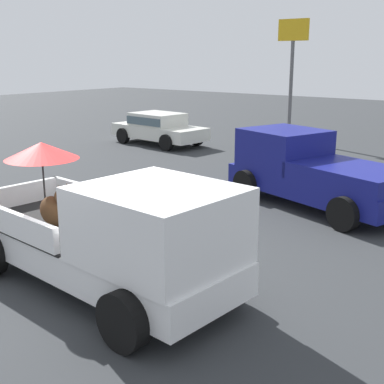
{
  "coord_description": "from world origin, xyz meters",
  "views": [
    {
      "loc": [
        5.96,
        -5.19,
        3.64
      ],
      "look_at": [
        0.06,
        2.38,
        1.1
      ],
      "focal_mm": 48.01,
      "sensor_mm": 36.0,
      "label": 1
    }
  ],
  "objects_px": {
    "pickup_truck_main": "(115,236)",
    "parked_sedan_near": "(159,127)",
    "pickup_truck_red": "(312,171)",
    "motel_sign": "(292,56)"
  },
  "relations": [
    {
      "from": "pickup_truck_red",
      "to": "parked_sedan_near",
      "type": "height_order",
      "value": "pickup_truck_red"
    },
    {
      "from": "pickup_truck_red",
      "to": "motel_sign",
      "type": "bearing_deg",
      "value": -42.2
    },
    {
      "from": "pickup_truck_main",
      "to": "parked_sedan_near",
      "type": "distance_m",
      "value": 14.32
    },
    {
      "from": "pickup_truck_red",
      "to": "motel_sign",
      "type": "distance_m",
      "value": 10.81
    },
    {
      "from": "pickup_truck_main",
      "to": "parked_sedan_near",
      "type": "height_order",
      "value": "pickup_truck_main"
    },
    {
      "from": "pickup_truck_main",
      "to": "pickup_truck_red",
      "type": "bearing_deg",
      "value": 92.44
    },
    {
      "from": "parked_sedan_near",
      "to": "pickup_truck_red",
      "type": "bearing_deg",
      "value": -21.13
    },
    {
      "from": "pickup_truck_main",
      "to": "motel_sign",
      "type": "relative_size",
      "value": 1.0
    },
    {
      "from": "pickup_truck_main",
      "to": "motel_sign",
      "type": "height_order",
      "value": "motel_sign"
    },
    {
      "from": "pickup_truck_main",
      "to": "pickup_truck_red",
      "type": "relative_size",
      "value": 1.01
    }
  ]
}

